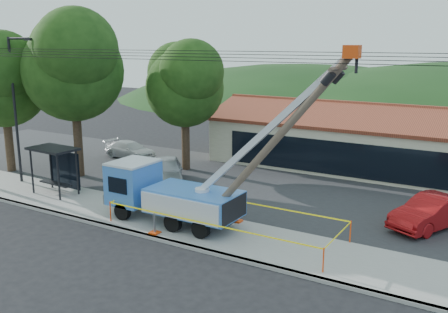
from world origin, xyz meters
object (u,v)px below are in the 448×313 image
car_red (430,229)px  leaning_pole (274,142)px  bus_shelter (56,159)px  car_silver (167,185)px  car_white (131,159)px  utility_truck (170,192)px

car_red → leaning_pole: bearing=-108.2°
bus_shelter → leaning_pole: bearing=1.2°
car_silver → car_white: 7.78m
leaning_pole → car_red: leaning_pole is taller
utility_truck → leaning_pole: bearing=-0.2°
car_white → car_silver: bearing=-117.9°
car_silver → car_white: bearing=110.3°
car_silver → car_white: (-6.61, 4.11, 0.00)m
bus_shelter → car_silver: (4.09, 4.97, -2.14)m
car_red → car_white: bearing=-164.1°
leaning_pole → car_silver: size_ratio=1.75×
bus_shelter → car_silver: 6.78m
car_silver → car_red: size_ratio=1.02×
leaning_pole → car_silver: leaning_pole is taller
bus_shelter → utility_truck: bearing=0.1°
utility_truck → car_silver: size_ratio=2.54×
car_red → car_silver: bearing=-153.1°
bus_shelter → car_white: bus_shelter is taller
leaning_pole → utility_truck: bearing=179.8°
utility_truck → car_red: utility_truck is taller
utility_truck → leaning_pole: 6.20m
bus_shelter → car_red: size_ratio=0.61×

